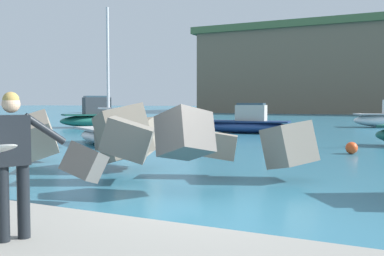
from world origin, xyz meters
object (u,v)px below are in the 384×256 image
surfer_with_board (4,155)px  mooring_buoy_inner (352,148)px  boat_near_right (245,124)px  mooring_buoy_middle (2,136)px  boat_far_centre (106,135)px  boat_near_left (102,117)px

surfer_with_board → mooring_buoy_inner: (2.40, 13.47, -1.06)m
surfer_with_board → boat_near_right: 22.87m
mooring_buoy_inner → mooring_buoy_middle: same height
boat_near_right → boat_far_centre: size_ratio=1.02×
boat_near_left → mooring_buoy_inner: 21.53m
boat_near_right → mooring_buoy_middle: size_ratio=13.95×
boat_near_left → mooring_buoy_middle: bearing=-77.5°
boat_near_right → mooring_buoy_middle: (-9.26, -10.18, -0.35)m
boat_near_left → boat_far_centre: size_ratio=1.05×
boat_near_left → mooring_buoy_inner: size_ratio=14.36×
boat_near_right → mooring_buoy_inner: boat_near_right is taller
surfer_with_board → mooring_buoy_inner: surfer_with_board is taller
surfer_with_board → boat_far_centre: (-7.90, 12.51, -0.85)m
boat_near_right → mooring_buoy_inner: size_ratio=13.95×
surfer_with_board → mooring_buoy_inner: size_ratio=4.63×
surfer_with_board → boat_far_centre: 14.82m
mooring_buoy_middle → boat_near_right: bearing=47.7°
mooring_buoy_middle → boat_near_left: bearing=102.5°
surfer_with_board → boat_near_right: (-4.78, 22.35, -0.70)m
boat_far_centre → surfer_with_board: bearing=-57.7°
boat_near_right → boat_far_centre: bearing=-107.6°
surfer_with_board → boat_near_left: size_ratio=0.32×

